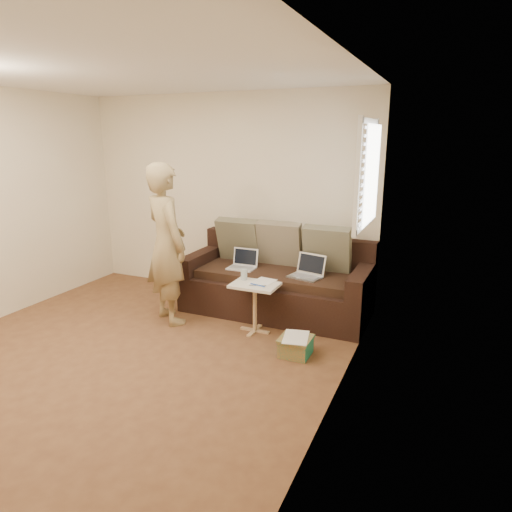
% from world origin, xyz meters
% --- Properties ---
extents(floor, '(4.50, 4.50, 0.00)m').
position_xyz_m(floor, '(0.00, 0.00, 0.00)').
color(floor, '#563420').
rests_on(floor, ground).
extents(ceiling, '(4.50, 4.50, 0.00)m').
position_xyz_m(ceiling, '(0.00, 0.00, 2.60)').
color(ceiling, white).
rests_on(ceiling, wall_back).
extents(wall_back, '(4.00, 0.00, 4.00)m').
position_xyz_m(wall_back, '(0.00, 2.25, 1.30)').
color(wall_back, beige).
rests_on(wall_back, ground).
extents(wall_right, '(0.00, 4.50, 4.50)m').
position_xyz_m(wall_right, '(2.00, 0.00, 1.30)').
color(wall_right, beige).
rests_on(wall_right, ground).
extents(window_blinds, '(0.12, 0.88, 1.08)m').
position_xyz_m(window_blinds, '(1.95, 1.50, 1.70)').
color(window_blinds, white).
rests_on(window_blinds, wall_right).
extents(sofa, '(2.20, 0.95, 0.85)m').
position_xyz_m(sofa, '(0.90, 1.77, 0.42)').
color(sofa, black).
rests_on(sofa, ground).
extents(pillow_left, '(0.55, 0.29, 0.57)m').
position_xyz_m(pillow_left, '(0.30, 2.00, 0.79)').
color(pillow_left, '#64604A').
rests_on(pillow_left, sofa).
extents(pillow_mid, '(0.55, 0.27, 0.57)m').
position_xyz_m(pillow_mid, '(0.85, 2.01, 0.79)').
color(pillow_mid, '#6E684F').
rests_on(pillow_mid, sofa).
extents(pillow_right, '(0.55, 0.28, 0.57)m').
position_xyz_m(pillow_right, '(1.45, 1.98, 0.79)').
color(pillow_right, '#64604A').
rests_on(pillow_right, sofa).
extents(laptop_silver, '(0.40, 0.33, 0.24)m').
position_xyz_m(laptop_silver, '(1.29, 1.65, 0.52)').
color(laptop_silver, '#B7BABC').
rests_on(laptop_silver, sofa).
extents(laptop_white, '(0.32, 0.24, 0.23)m').
position_xyz_m(laptop_white, '(0.49, 1.67, 0.52)').
color(laptop_white, white).
rests_on(laptop_white, sofa).
extents(person, '(0.79, 0.72, 1.80)m').
position_xyz_m(person, '(-0.13, 1.05, 0.90)').
color(person, '#988E52').
rests_on(person, ground).
extents(side_table, '(0.50, 0.35, 0.54)m').
position_xyz_m(side_table, '(0.90, 1.15, 0.27)').
color(side_table, silver).
rests_on(side_table, ground).
extents(drinking_glass, '(0.07, 0.07, 0.12)m').
position_xyz_m(drinking_glass, '(0.73, 1.23, 0.60)').
color(drinking_glass, silver).
rests_on(drinking_glass, side_table).
extents(scissors, '(0.19, 0.12, 0.02)m').
position_xyz_m(scissors, '(0.95, 1.10, 0.55)').
color(scissors, silver).
rests_on(scissors, side_table).
extents(paper_on_table, '(0.25, 0.33, 0.00)m').
position_xyz_m(paper_on_table, '(0.95, 1.24, 0.55)').
color(paper_on_table, white).
rests_on(paper_on_table, side_table).
extents(striped_box, '(0.30, 0.30, 0.19)m').
position_xyz_m(striped_box, '(1.48, 0.80, 0.10)').
color(striped_box, orange).
rests_on(striped_box, ground).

